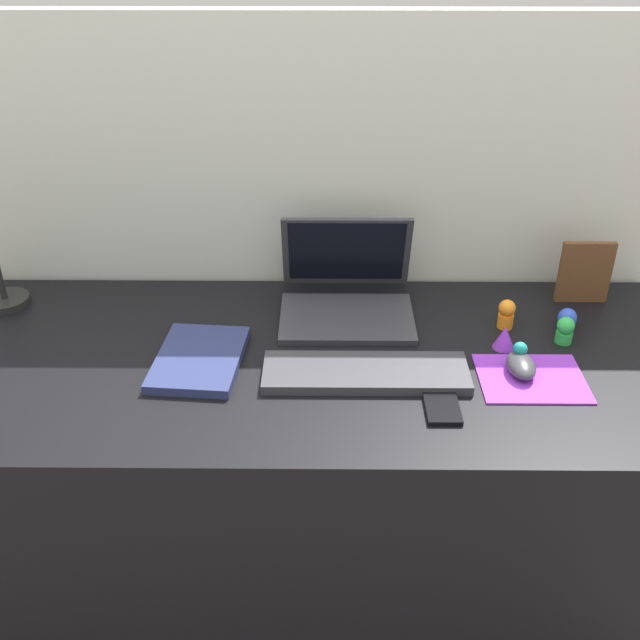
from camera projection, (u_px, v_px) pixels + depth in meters
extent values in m
plane|color=#59514C|center=(305.00, 596.00, 1.92)|extent=(6.00, 6.00, 0.00)
cube|color=beige|center=(306.00, 294.00, 1.91)|extent=(2.88, 0.05, 1.37)
cube|color=black|center=(303.00, 489.00, 1.74)|extent=(1.68, 0.69, 0.74)
cube|color=#333338|center=(347.00, 318.00, 1.67)|extent=(0.30, 0.21, 0.01)
cube|color=#333338|center=(346.00, 252.00, 1.74)|extent=(0.30, 0.07, 0.19)
cube|color=black|center=(346.00, 252.00, 1.73)|extent=(0.27, 0.06, 0.17)
cube|color=#333338|center=(366.00, 373.00, 1.48)|extent=(0.41, 0.13, 0.02)
cube|color=purple|center=(531.00, 378.00, 1.48)|extent=(0.21, 0.17, 0.00)
ellipsoid|color=#333338|center=(521.00, 365.00, 1.48)|extent=(0.06, 0.10, 0.03)
cube|color=black|center=(441.00, 403.00, 1.40)|extent=(0.06, 0.13, 0.01)
cylinder|color=black|center=(5.00, 301.00, 1.74)|extent=(0.11, 0.11, 0.02)
cube|color=navy|center=(199.00, 359.00, 1.52)|extent=(0.19, 0.25, 0.02)
cube|color=brown|center=(585.00, 272.00, 1.72)|extent=(0.12, 0.02, 0.15)
cylinder|color=orange|center=(505.00, 321.00, 1.64)|extent=(0.03, 0.03, 0.03)
sphere|color=orange|center=(507.00, 308.00, 1.63)|extent=(0.04, 0.04, 0.04)
cylinder|color=teal|center=(518.00, 360.00, 1.51)|extent=(0.03, 0.03, 0.03)
sphere|color=teal|center=(520.00, 349.00, 1.50)|extent=(0.03, 0.03, 0.03)
cone|color=purple|center=(505.00, 337.00, 1.57)|extent=(0.05, 0.05, 0.05)
cylinder|color=green|center=(564.00, 337.00, 1.59)|extent=(0.04, 0.04, 0.03)
sphere|color=green|center=(566.00, 326.00, 1.58)|extent=(0.04, 0.04, 0.04)
ellipsoid|color=blue|center=(567.00, 318.00, 1.64)|extent=(0.04, 0.04, 0.05)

